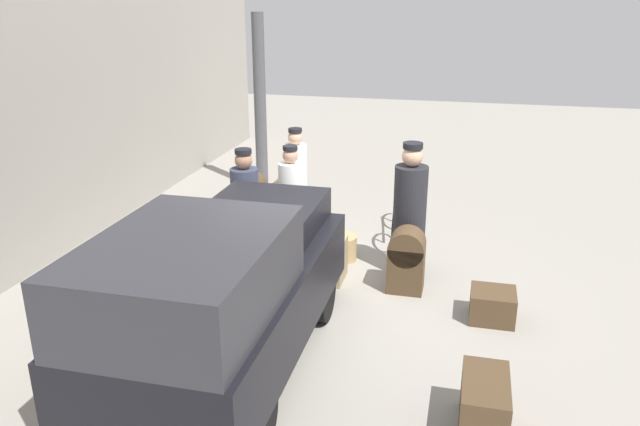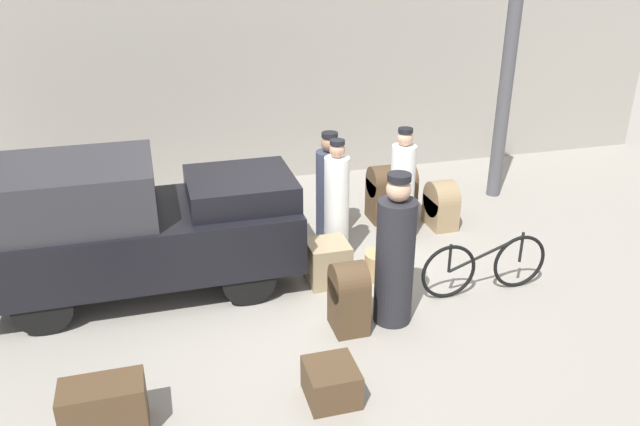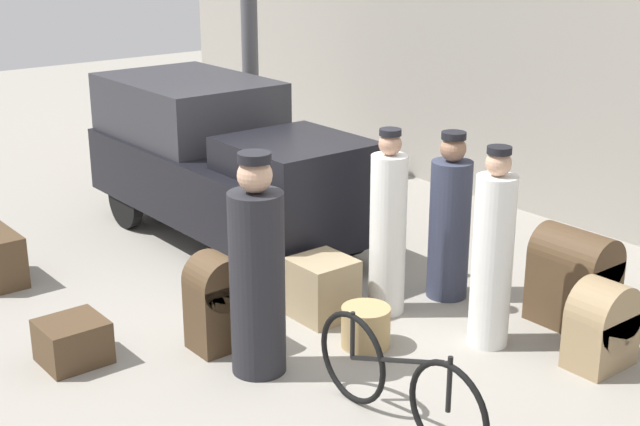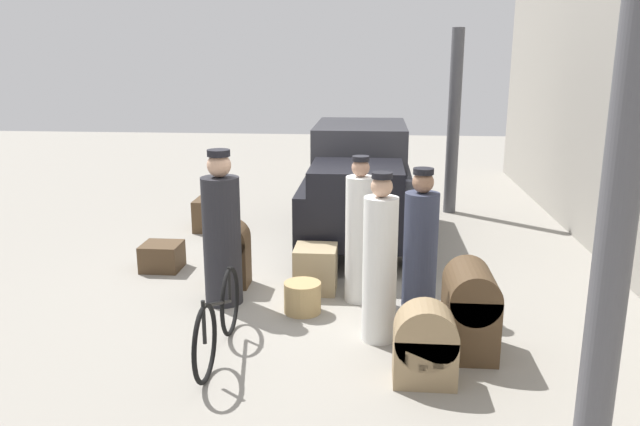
{
  "view_description": "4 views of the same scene",
  "coord_description": "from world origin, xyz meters",
  "views": [
    {
      "loc": [
        -6.96,
        -1.56,
        3.58
      ],
      "look_at": [
        0.2,
        0.2,
        0.95
      ],
      "focal_mm": 35.0,
      "sensor_mm": 36.0,
      "label": 1
    },
    {
      "loc": [
        -1.67,
        -6.5,
        4.04
      ],
      "look_at": [
        0.2,
        0.2,
        0.95
      ],
      "focal_mm": 35.0,
      "sensor_mm": 36.0,
      "label": 2
    },
    {
      "loc": [
        6.02,
        -4.45,
        3.43
      ],
      "look_at": [
        0.2,
        0.2,
        0.95
      ],
      "focal_mm": 50.0,
      "sensor_mm": 36.0,
      "label": 3
    },
    {
      "loc": [
        7.42,
        0.83,
        2.79
      ],
      "look_at": [
        0.2,
        0.2,
        0.95
      ],
      "focal_mm": 35.0,
      "sensor_mm": 36.0,
      "label": 4
    }
  ],
  "objects": [
    {
      "name": "ground_plane",
      "position": [
        0.0,
        0.0,
        0.0
      ],
      "size": [
        30.0,
        30.0,
        0.0
      ],
      "primitive_type": "plane",
      "color": "gray"
    },
    {
      "name": "station_building_facade",
      "position": [
        0.0,
        4.08,
        2.25
      ],
      "size": [
        16.0,
        0.15,
        4.5
      ],
      "color": "gray",
      "rests_on": "ground"
    },
    {
      "name": "canopy_pillar_right",
      "position": [
        3.84,
        2.22,
        1.62
      ],
      "size": [
        0.22,
        0.22,
        3.25
      ],
      "color": "#4C4C51",
      "rests_on": "ground"
    },
    {
      "name": "truck",
      "position": [
        -2.04,
        0.61,
        0.92
      ],
      "size": [
        3.68,
        1.57,
        1.71
      ],
      "color": "black",
      "rests_on": "ground"
    },
    {
      "name": "bicycle",
      "position": [
        2.07,
        -0.6,
        0.36
      ],
      "size": [
        1.67,
        0.04,
        0.75
      ],
      "color": "black",
      "rests_on": "ground"
    },
    {
      "name": "wicker_basket",
      "position": [
        0.97,
        0.07,
        0.17
      ],
      "size": [
        0.41,
        0.41,
        0.35
      ],
      "color": "tan",
      "rests_on": "ground"
    },
    {
      "name": "conductor_in_dark_uniform",
      "position": [
        0.67,
        1.37,
        0.72
      ],
      "size": [
        0.39,
        0.39,
        1.6
      ],
      "color": "#33384C",
      "rests_on": "ground"
    },
    {
      "name": "porter_carrying_trunk",
      "position": [
        0.76,
        -0.87,
        0.81
      ],
      "size": [
        0.43,
        0.43,
        1.79
      ],
      "color": "#232328",
      "rests_on": "ground"
    },
    {
      "name": "porter_standing_middle",
      "position": [
        0.56,
        0.69,
        0.79
      ],
      "size": [
        0.33,
        0.33,
        1.7
      ],
      "color": "white",
      "rests_on": "ground"
    },
    {
      "name": "porter_lifting_near_truck",
      "position": [
        1.58,
        0.91,
        0.79
      ],
      "size": [
        0.34,
        0.34,
        1.71
      ],
      "color": "white",
      "rests_on": "ground"
    },
    {
      "name": "trunk_umber_medium",
      "position": [
        2.4,
        1.31,
        0.35
      ],
      "size": [
        0.37,
        0.55,
        0.73
      ],
      "color": "#937A56",
      "rests_on": "ground"
    },
    {
      "name": "trunk_wicker_pale",
      "position": [
        -2.34,
        -1.86,
        0.26
      ],
      "size": [
        0.73,
        0.39,
        0.51
      ],
      "color": "#4C3823",
      "rests_on": "ground"
    },
    {
      "name": "trunk_large_brown",
      "position": [
        1.78,
        1.78,
        0.46
      ],
      "size": [
        0.69,
        0.48,
        0.88
      ],
      "color": "#4C3823",
      "rests_on": "ground"
    },
    {
      "name": "trunk_barrel_dark",
      "position": [
        0.22,
        -0.91,
        0.43
      ],
      "size": [
        0.37,
        0.45,
        0.82
      ],
      "color": "#4C3823",
      "rests_on": "ground"
    },
    {
      "name": "suitcase_small_leather",
      "position": [
        -0.29,
        -1.96,
        0.18
      ],
      "size": [
        0.48,
        0.51,
        0.36
      ],
      "color": "#4C3823",
      "rests_on": "ground"
    },
    {
      "name": "suitcase_tan_flat",
      "position": [
        0.29,
        0.15,
        0.27
      ],
      "size": [
        0.51,
        0.51,
        0.55
      ],
      "color": "#9E8966",
      "rests_on": "ground"
    }
  ]
}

